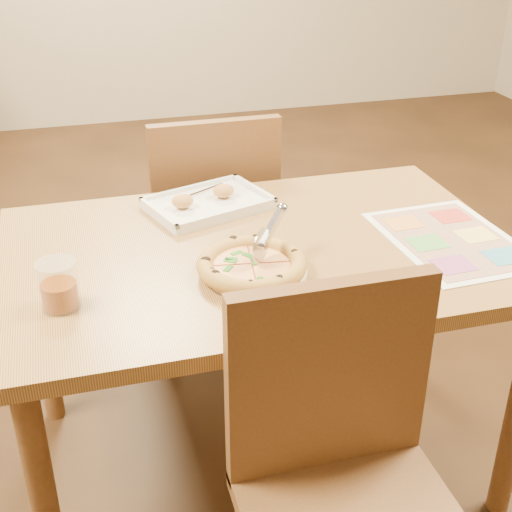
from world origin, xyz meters
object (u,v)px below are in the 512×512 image
object	(u,v)px
pizza_cutter	(268,233)
glass_tumbler	(59,288)
plate	(256,272)
appetizer_tray	(208,203)
menu	(452,239)
pizza	(252,265)
dining_table	(260,276)
chair_far	(211,208)
chair_near	(343,453)

from	to	relation	value
pizza_cutter	glass_tumbler	distance (m)	0.50
plate	glass_tumbler	distance (m)	0.46
appetizer_tray	menu	world-z (taller)	appetizer_tray
pizza	menu	distance (m)	0.55
plate	appetizer_tray	size ratio (longest dim) A/B	0.63
dining_table	chair_far	world-z (taller)	chair_far
glass_tumbler	chair_near	bearing A→B (deg)	-41.37
pizza	menu	bearing A→B (deg)	3.66
pizza	glass_tumbler	bearing A→B (deg)	-176.54
glass_tumbler	appetizer_tray	bearing A→B (deg)	45.76
appetizer_tray	pizza_cutter	bearing A→B (deg)	-79.59
dining_table	glass_tumbler	distance (m)	0.54
chair_far	menu	distance (m)	0.87
dining_table	pizza_cutter	world-z (taller)	pizza_cutter
glass_tumbler	plate	bearing A→B (deg)	3.13
chair_far	plate	world-z (taller)	chair_far
plate	pizza_cutter	distance (m)	0.10
chair_far	plate	bearing A→B (deg)	86.32
plate	pizza_cutter	bearing A→B (deg)	40.17
dining_table	pizza	size ratio (longest dim) A/B	4.95
dining_table	glass_tumbler	xyz separation A→B (m)	(-0.50, -0.16, 0.13)
pizza_cutter	glass_tumbler	xyz separation A→B (m)	(-0.49, -0.06, -0.04)
chair_far	pizza	size ratio (longest dim) A/B	1.79
plate	glass_tumbler	xyz separation A→B (m)	(-0.45, -0.02, 0.04)
chair_far	glass_tumbler	bearing A→B (deg)	56.70
chair_near	pizza	world-z (taller)	chair_near
plate	chair_near	bearing A→B (deg)	-84.19
chair_near	appetizer_tray	xyz separation A→B (m)	(-0.08, 0.88, 0.17)
pizza_cutter	plate	bearing A→B (deg)	170.99
dining_table	pizza_cutter	xyz separation A→B (m)	(-0.01, -0.10, 0.17)
dining_table	pizza	world-z (taller)	pizza
chair_far	appetizer_tray	bearing A→B (deg)	76.76
dining_table	plate	world-z (taller)	plate
glass_tumbler	menu	world-z (taller)	glass_tumbler
menu	plate	bearing A→B (deg)	-176.06
pizza	menu	world-z (taller)	pizza
dining_table	pizza	xyz separation A→B (m)	(-0.06, -0.13, 0.11)
dining_table	menu	world-z (taller)	menu
chair_near	chair_far	size ratio (longest dim) A/B	1.00
dining_table	chair_far	size ratio (longest dim) A/B	2.77
pizza_cutter	menu	xyz separation A→B (m)	(0.50, 0.00, -0.09)
glass_tumbler	menu	bearing A→B (deg)	3.57
appetizer_tray	dining_table	bearing A→B (deg)	-74.32
dining_table	chair_near	bearing A→B (deg)	-90.00
pizza_cutter	dining_table	bearing A→B (deg)	36.47
glass_tumbler	dining_table	bearing A→B (deg)	17.79
chair_near	appetizer_tray	size ratio (longest dim) A/B	1.23
pizza_cutter	pizza	bearing A→B (deg)	163.17
dining_table	chair_near	distance (m)	0.61
pizza	glass_tumbler	size ratio (longest dim) A/B	2.36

